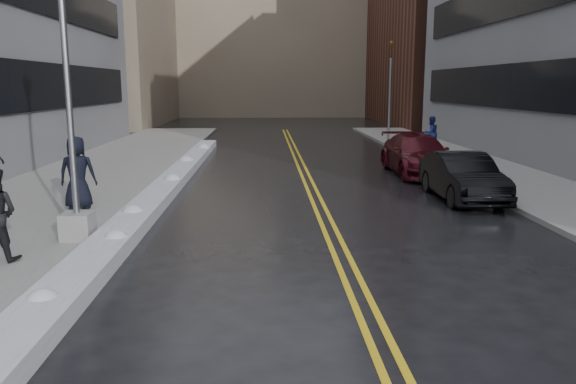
{
  "coord_description": "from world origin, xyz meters",
  "views": [
    {
      "loc": [
        0.91,
        -10.35,
        3.54
      ],
      "look_at": [
        1.39,
        1.4,
        1.3
      ],
      "focal_mm": 35.0,
      "sensor_mm": 36.0,
      "label": 1
    }
  ],
  "objects": [
    {
      "name": "fire_hydrant",
      "position": [
        9.0,
        10.0,
        0.55
      ],
      "size": [
        0.26,
        0.26,
        0.73
      ],
      "color": "maroon",
      "rests_on": "sidewalk_east"
    },
    {
      "name": "building_far",
      "position": [
        2.0,
        60.0,
        11.0
      ],
      "size": [
        36.0,
        16.0,
        22.0
      ],
      "primitive_type": "cube",
      "color": "gray",
      "rests_on": "ground"
    },
    {
      "name": "pedestrian_c",
      "position": [
        -4.3,
        5.21,
        1.16
      ],
      "size": [
        1.03,
        0.71,
        2.02
      ],
      "primitive_type": "imported",
      "rotation": [
        0.0,
        0.0,
        3.22
      ],
      "color": "black",
      "rests_on": "sidewalk_west"
    },
    {
      "name": "building_west_far",
      "position": [
        -15.5,
        44.0,
        9.0
      ],
      "size": [
        14.0,
        22.0,
        18.0
      ],
      "primitive_type": "cube",
      "color": "gray",
      "rests_on": "ground"
    },
    {
      "name": "sidewalk_west",
      "position": [
        -5.75,
        10.0,
        0.07
      ],
      "size": [
        5.5,
        50.0,
        0.15
      ],
      "primitive_type": "cube",
      "color": "gray",
      "rests_on": "ground"
    },
    {
      "name": "car_maroon",
      "position": [
        7.05,
        11.92,
        0.79
      ],
      "size": [
        2.22,
        5.43,
        1.57
      ],
      "primitive_type": "imported",
      "rotation": [
        0.0,
        0.0,
        0.0
      ],
      "color": "#470B14",
      "rests_on": "ground"
    },
    {
      "name": "car_black",
      "position": [
        7.04,
        6.66,
        0.74
      ],
      "size": [
        1.57,
        4.48,
        1.48
      ],
      "primitive_type": "imported",
      "rotation": [
        0.0,
        0.0,
        0.0
      ],
      "color": "black",
      "rests_on": "ground"
    },
    {
      "name": "sidewalk_east",
      "position": [
        10.0,
        10.0,
        0.07
      ],
      "size": [
        4.0,
        50.0,
        0.15
      ],
      "primitive_type": "cube",
      "color": "gray",
      "rests_on": "ground"
    },
    {
      "name": "lane_line_left",
      "position": [
        2.35,
        10.0,
        0.0
      ],
      "size": [
        0.12,
        50.0,
        0.01
      ],
      "primitive_type": "cube",
      "color": "gold",
      "rests_on": "ground"
    },
    {
      "name": "lane_line_right",
      "position": [
        2.65,
        10.0,
        0.0
      ],
      "size": [
        0.12,
        50.0,
        0.01
      ],
      "primitive_type": "cube",
      "color": "gold",
      "rests_on": "ground"
    },
    {
      "name": "pedestrian_east",
      "position": [
        9.74,
        19.24,
        1.04
      ],
      "size": [
        1.06,
        0.96,
        1.77
      ],
      "primitive_type": "imported",
      "rotation": [
        0.0,
        0.0,
        3.55
      ],
      "color": "navy",
      "rests_on": "sidewalk_east"
    },
    {
      "name": "ground",
      "position": [
        0.0,
        0.0,
        0.0
      ],
      "size": [
        160.0,
        160.0,
        0.0
      ],
      "primitive_type": "plane",
      "color": "black",
      "rests_on": "ground"
    },
    {
      "name": "snow_ridge",
      "position": [
        -2.45,
        8.0,
        0.17
      ],
      "size": [
        0.9,
        30.0,
        0.34
      ],
      "primitive_type": "cube",
      "color": "silver",
      "rests_on": "ground"
    },
    {
      "name": "traffic_signal",
      "position": [
        8.5,
        24.0,
        3.4
      ],
      "size": [
        0.16,
        0.2,
        6.0
      ],
      "color": "gray",
      "rests_on": "sidewalk_east"
    },
    {
      "name": "lamppost",
      "position": [
        -3.3,
        2.0,
        2.53
      ],
      "size": [
        0.65,
        0.65,
        7.62
      ],
      "color": "gray",
      "rests_on": "sidewalk_west"
    }
  ]
}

